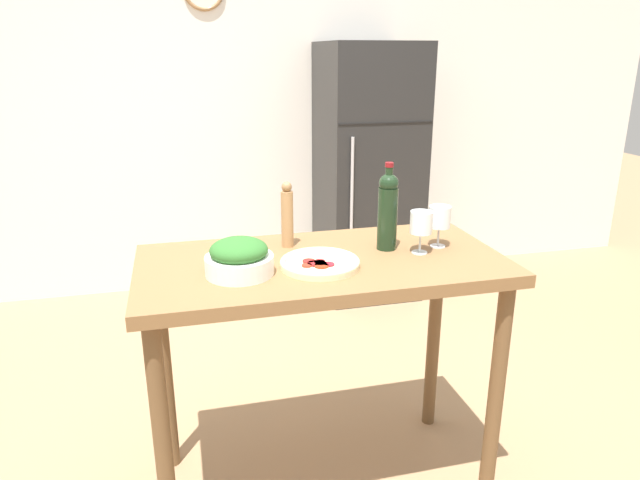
% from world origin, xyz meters
% --- Properties ---
extents(wall_back, '(6.40, 0.08, 2.60)m').
position_xyz_m(wall_back, '(-0.00, 2.24, 1.30)').
color(wall_back, silver).
rests_on(wall_back, ground_plane).
extents(refrigerator, '(0.63, 0.70, 1.71)m').
position_xyz_m(refrigerator, '(0.80, 1.86, 0.86)').
color(refrigerator, black).
rests_on(refrigerator, ground_plane).
extents(prep_counter, '(1.28, 0.64, 0.96)m').
position_xyz_m(prep_counter, '(0.00, 0.00, 0.82)').
color(prep_counter, brown).
rests_on(prep_counter, ground_plane).
extents(wine_bottle, '(0.07, 0.07, 0.32)m').
position_xyz_m(wine_bottle, '(0.26, 0.05, 1.10)').
color(wine_bottle, black).
rests_on(wine_bottle, prep_counter).
extents(wine_glass_near, '(0.08, 0.08, 0.16)m').
position_xyz_m(wine_glass_near, '(0.36, -0.02, 1.06)').
color(wine_glass_near, silver).
rests_on(wine_glass_near, prep_counter).
extents(wine_glass_far, '(0.08, 0.08, 0.16)m').
position_xyz_m(wine_glass_far, '(0.45, 0.02, 1.06)').
color(wine_glass_far, silver).
rests_on(wine_glass_far, prep_counter).
extents(pepper_mill, '(0.04, 0.04, 0.25)m').
position_xyz_m(pepper_mill, '(-0.09, 0.17, 1.07)').
color(pepper_mill, '#AD7F51').
rests_on(pepper_mill, prep_counter).
extents(salad_bowl, '(0.22, 0.22, 0.12)m').
position_xyz_m(salad_bowl, '(-0.30, -0.07, 1.01)').
color(salad_bowl, white).
rests_on(salad_bowl, prep_counter).
extents(homemade_pizza, '(0.27, 0.27, 0.03)m').
position_xyz_m(homemade_pizza, '(-0.03, -0.07, 0.97)').
color(homemade_pizza, beige).
rests_on(homemade_pizza, prep_counter).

